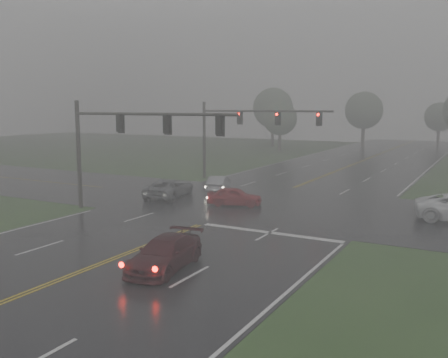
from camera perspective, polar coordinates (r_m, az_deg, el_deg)
The scene contains 13 objects.
main_road at distance 35.34m, azimuth 2.22°, elevation -3.32°, with size 18.00×160.00×0.02m, color black.
cross_street at distance 37.11m, azimuth 3.60°, elevation -2.77°, with size 120.00×14.00×0.02m, color black.
stop_bar at distance 28.54m, azimuth 5.28°, elevation -6.17°, with size 8.50×0.50×0.01m, color silver.
sedan_maroon at distance 22.47m, azimuth -6.73°, elevation -10.21°, with size 1.96×4.83×1.40m, color #35090F.
sedan_red at distance 36.08m, azimuth 1.21°, elevation -3.08°, with size 1.59×3.94×1.34m, color maroon.
sedan_silver at distance 42.03m, azimuth -0.59°, elevation -1.45°, with size 1.41×4.03×1.33m, color gray.
car_grey at distance 39.51m, azimuth -6.23°, elevation -2.13°, with size 2.43×5.28×1.47m, color #56595D.
signal_gantry_near at distance 33.67m, azimuth -11.70°, elevation 4.97°, with size 12.68×0.33×7.53m.
signal_gantry_far at distance 47.82m, azimuth 1.90°, elevation 6.14°, with size 13.18×0.38×7.58m.
tree_nw_a at distance 80.34m, azimuth 6.42°, elevation 6.89°, with size 5.41×5.41×7.94m.
tree_n_mid at distance 92.59m, azimuth 15.69°, elevation 7.55°, with size 6.65×6.65×9.76m.
tree_nw_b at distance 89.71m, azimuth 5.61°, elevation 8.09°, with size 7.09×7.09×10.42m.
tree_n_far at distance 100.84m, azimuth 23.40°, elevation 6.53°, with size 5.39×5.39×7.92m.
Camera 1 is at (15.46, -10.98, 7.11)m, focal length 40.00 mm.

